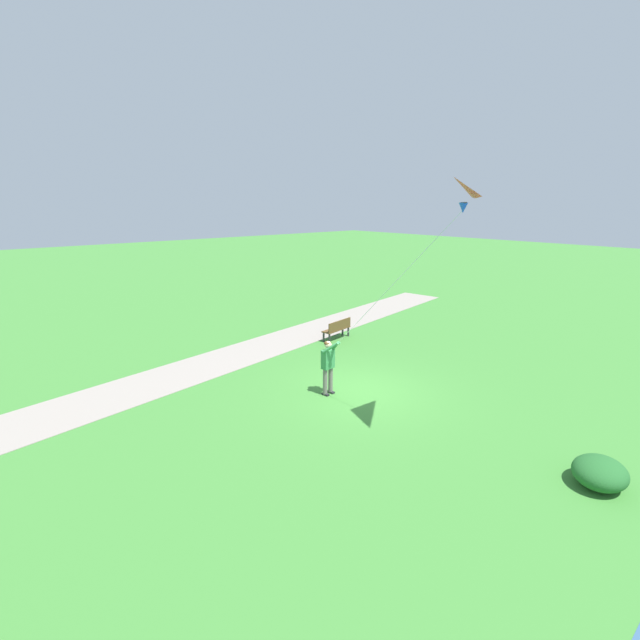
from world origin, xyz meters
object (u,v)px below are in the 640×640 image
person_kite_flyer (328,363)px  lakeside_shrub (600,473)px  park_bench_near_walkway (338,328)px  flying_kite (453,197)px

person_kite_flyer → lakeside_shrub: (-7.13, -1.26, -0.74)m
park_bench_near_walkway → lakeside_shrub: bearing=165.6°
person_kite_flyer → flying_kite: size_ratio=0.41×
person_kite_flyer → park_bench_near_walkway: bearing=-46.0°
lakeside_shrub → person_kite_flyer: bearing=10.0°
park_bench_near_walkway → lakeside_shrub: (-11.08, 2.84, -0.20)m
flying_kite → lakeside_shrub: flying_kite is taller
person_kite_flyer → park_bench_near_walkway: person_kite_flyer is taller
person_kite_flyer → flying_kite: bearing=-177.7°
flying_kite → park_bench_near_walkway: bearing=-26.9°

